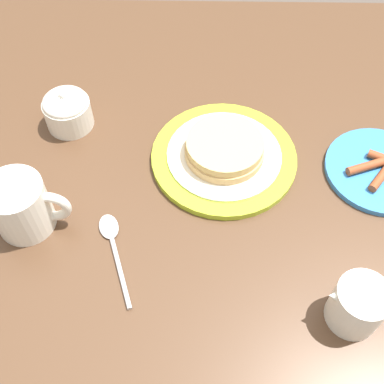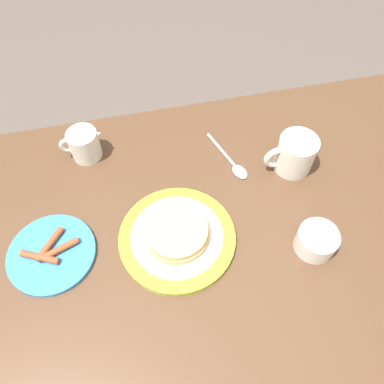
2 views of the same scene
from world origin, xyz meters
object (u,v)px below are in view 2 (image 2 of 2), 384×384
Objects in this scene: pancake_plate at (177,236)px; spoon at (233,164)px; creamer_pitcher at (85,144)px; sugar_bowl at (318,239)px; coffee_mug at (294,154)px; side_plate_bacon at (51,253)px.

pancake_plate is 0.23m from spoon.
creamer_pitcher reaches higher than sugar_bowl.
coffee_mug is 0.48m from creamer_pitcher.
sugar_bowl is at bearing 82.13° from coffee_mug.
pancake_plate is at bearing -16.03° from sugar_bowl.
side_plate_bacon is 0.27m from creamer_pitcher.
creamer_pitcher reaches higher than pancake_plate.
creamer_pitcher is 0.56m from sugar_bowl.
sugar_bowl is at bearing 163.97° from pancake_plate.
side_plate_bacon is 0.56m from coffee_mug.
pancake_plate is 2.03× the size of coffee_mug.
coffee_mug reaches higher than pancake_plate.
sugar_bowl is (-0.52, 0.10, 0.03)m from side_plate_bacon.
creamer_pitcher is 0.67× the size of spoon.
side_plate_bacon is 1.70× the size of creamer_pitcher.
coffee_mug is 1.14× the size of creamer_pitcher.
creamer_pitcher reaches higher than spoon.
creamer_pitcher is (-0.09, -0.25, 0.03)m from side_plate_bacon.
coffee_mug is 0.21m from sugar_bowl.
spoon is at bearing -67.03° from sugar_bowl.
spoon is at bearing -161.57° from side_plate_bacon.
sugar_bowl is at bearing 141.44° from creamer_pitcher.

